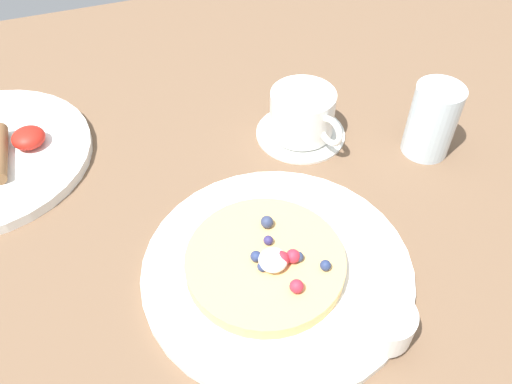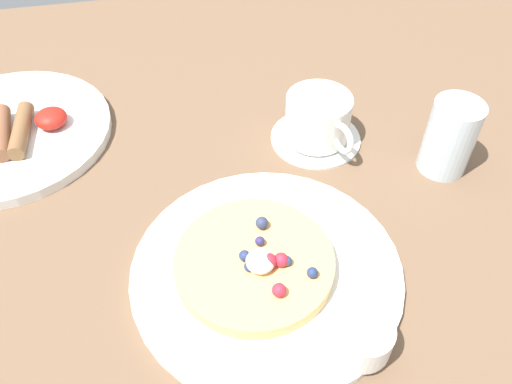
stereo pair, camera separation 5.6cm
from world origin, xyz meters
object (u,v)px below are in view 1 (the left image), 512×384
pancake_plate (277,269)px  syrup_ramekin (385,322)px  water_glass (432,121)px  coffee_saucer (301,132)px  coffee_cup (303,112)px

pancake_plate → syrup_ramekin: 12.63cm
syrup_ramekin → water_glass: bearing=49.9°
coffee_saucer → coffee_cup: 3.52cm
pancake_plate → coffee_cup: (11.21, 19.85, 3.38)cm
coffee_saucer → coffee_cup: (0.05, -0.15, 3.51)cm
pancake_plate → coffee_saucer: bearing=60.8°
coffee_saucer → water_glass: (14.25, -8.22, 4.46)cm
water_glass → pancake_plate: bearing=-155.1°
water_glass → coffee_saucer: bearing=150.0°
pancake_plate → syrup_ramekin: (6.73, -10.44, 2.26)cm
coffee_saucer → pancake_plate: bearing=-119.2°
pancake_plate → syrup_ramekin: size_ratio=5.25×
pancake_plate → water_glass: 28.34cm
coffee_saucer → coffee_cup: size_ratio=1.06×
coffee_cup → water_glass: size_ratio=1.17×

